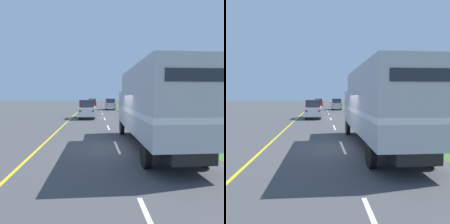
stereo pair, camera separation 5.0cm
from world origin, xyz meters
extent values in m
plane|color=#444447|center=(0.00, 0.00, 0.00)|extent=(200.00, 200.00, 0.00)
cube|color=#3D6628|center=(13.70, 17.37, 0.00)|extent=(20.00, 65.00, 0.01)
cube|color=yellow|center=(-3.70, 17.37, 0.00)|extent=(0.12, 65.00, 0.01)
cube|color=white|center=(0.00, 0.21, 0.00)|extent=(0.12, 2.60, 0.01)
cube|color=white|center=(0.00, 6.81, 0.00)|extent=(0.12, 2.60, 0.01)
cube|color=white|center=(0.00, 13.41, 0.00)|extent=(0.12, 2.60, 0.01)
cube|color=white|center=(0.00, 20.01, 0.00)|extent=(0.12, 2.60, 0.01)
cube|color=white|center=(0.00, 26.61, 0.00)|extent=(0.12, 2.60, 0.01)
cylinder|color=black|center=(0.67, 3.71, 0.50)|extent=(0.22, 1.00, 1.00)
cylinder|color=black|center=(2.76, 3.71, 0.50)|extent=(0.22, 1.00, 1.00)
cylinder|color=black|center=(0.67, -2.89, 0.50)|extent=(0.22, 1.00, 1.00)
cylinder|color=black|center=(2.76, -2.89, 0.50)|extent=(0.22, 1.00, 1.00)
cube|color=black|center=(1.72, 0.00, 0.68)|extent=(1.34, 8.79, 0.36)
cube|color=#B7B7BC|center=(1.72, -1.05, 2.26)|extent=(2.44, 6.69, 2.80)
cube|color=white|center=(1.72, -1.05, 1.77)|extent=(2.46, 6.71, 0.20)
cube|color=#232833|center=(1.72, -4.40, 3.03)|extent=(1.83, 0.03, 0.36)
cube|color=#B7B7BC|center=(1.72, 3.34, 1.81)|extent=(2.34, 2.10, 1.90)
cube|color=#283342|center=(1.72, 4.40, 2.05)|extent=(2.07, 0.03, 0.85)
cylinder|color=black|center=(-2.62, 15.34, 0.33)|extent=(0.16, 0.66, 0.66)
cylinder|color=black|center=(-1.14, 15.34, 0.33)|extent=(0.16, 0.66, 0.66)
cylinder|color=black|center=(-2.62, 12.74, 0.33)|extent=(0.16, 0.66, 0.66)
cylinder|color=black|center=(-1.14, 12.74, 0.33)|extent=(0.16, 0.66, 0.66)
cube|color=white|center=(-1.88, 14.04, 0.79)|extent=(1.80, 4.20, 0.92)
cube|color=#282D38|center=(-1.88, 13.87, 1.64)|extent=(1.55, 2.31, 0.78)
cube|color=red|center=(-2.51, 11.93, 0.95)|extent=(0.20, 0.03, 0.14)
cube|color=red|center=(-1.25, 11.93, 0.95)|extent=(0.20, 0.03, 0.14)
cylinder|color=black|center=(0.96, 30.27, 0.33)|extent=(0.16, 0.66, 0.66)
cylinder|color=black|center=(2.43, 30.27, 0.33)|extent=(0.16, 0.66, 0.66)
cylinder|color=black|center=(0.96, 27.81, 0.33)|extent=(0.16, 0.66, 0.66)
cylinder|color=black|center=(2.43, 27.81, 0.33)|extent=(0.16, 0.66, 0.66)
cube|color=silver|center=(1.70, 29.04, 0.78)|extent=(1.80, 3.96, 0.90)
cube|color=#282D38|center=(1.70, 28.88, 1.61)|extent=(1.55, 2.18, 0.77)
cube|color=red|center=(1.07, 27.04, 0.94)|extent=(0.20, 0.03, 0.14)
cube|color=red|center=(2.33, 27.04, 0.94)|extent=(0.20, 0.03, 0.14)
cylinder|color=black|center=(-2.34, 41.11, 0.33)|extent=(0.16, 0.66, 0.66)
cylinder|color=black|center=(-0.86, 41.11, 0.33)|extent=(0.16, 0.66, 0.66)
cylinder|color=black|center=(-2.34, 38.63, 0.33)|extent=(0.16, 0.66, 0.66)
cylinder|color=black|center=(-0.86, 38.63, 0.33)|extent=(0.16, 0.66, 0.66)
cube|color=red|center=(-1.60, 39.87, 0.74)|extent=(1.80, 4.00, 0.83)
cube|color=#282D38|center=(-1.60, 39.71, 1.51)|extent=(1.55, 2.20, 0.70)
cube|color=red|center=(-2.23, 37.86, 0.89)|extent=(0.20, 0.03, 0.14)
cube|color=red|center=(-0.97, 37.86, 0.89)|extent=(0.20, 0.03, 0.14)
cylinder|color=#9E9EA3|center=(5.22, 6.30, 1.19)|extent=(0.09, 0.09, 2.39)
cylinder|color=#9E9EA3|center=(6.82, 6.30, 1.19)|extent=(0.09, 0.09, 2.39)
cube|color=navy|center=(6.02, 6.30, 1.79)|extent=(2.28, 0.06, 1.19)
cube|color=navy|center=(6.79, 6.30, 2.57)|extent=(0.73, 0.06, 0.32)
cube|color=silver|center=(6.02, 6.26, 1.79)|extent=(1.78, 0.02, 0.21)
cylinder|color=brown|center=(7.79, 9.60, 0.89)|extent=(0.33, 0.33, 1.78)
sphere|color=#387A33|center=(7.79, 9.60, 3.43)|extent=(4.14, 4.14, 4.14)
cylinder|color=#4C3823|center=(9.34, 19.07, 0.92)|extent=(0.29, 0.29, 1.85)
sphere|color=#1E511E|center=(9.34, 19.07, 3.27)|extent=(3.57, 3.57, 3.57)
cylinder|color=brown|center=(8.39, 25.24, 0.99)|extent=(0.34, 0.34, 1.98)
sphere|color=#1E511E|center=(8.39, 25.24, 3.74)|extent=(4.39, 4.39, 4.39)
camera|label=1|loc=(-1.06, -10.12, 2.46)|focal=35.00mm
camera|label=2|loc=(-1.01, -10.13, 2.46)|focal=35.00mm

